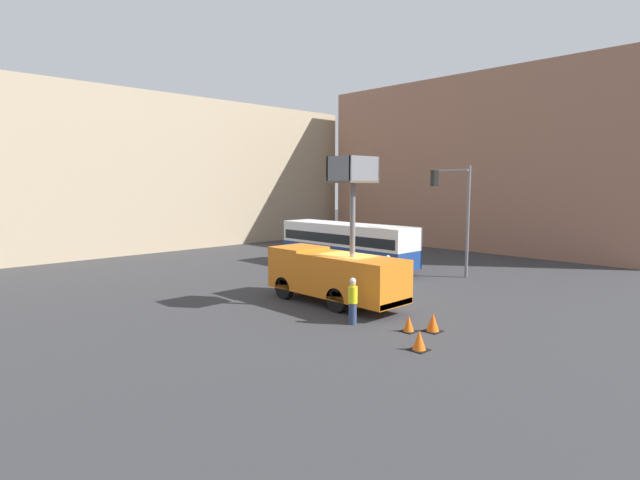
{
  "coord_description": "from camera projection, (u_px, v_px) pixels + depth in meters",
  "views": [
    {
      "loc": [
        -17.16,
        -15.41,
        5.62
      ],
      "look_at": [
        -0.79,
        1.51,
        2.94
      ],
      "focal_mm": 28.0,
      "sensor_mm": 36.0,
      "label": 1
    }
  ],
  "objects": [
    {
      "name": "ground_plane",
      "position": [
        354.0,
        303.0,
        23.49
      ],
      "size": [
        120.0,
        120.0,
        0.0
      ],
      "primitive_type": "plane",
      "color": "#333335"
    },
    {
      "name": "building_backdrop_far",
      "position": [
        114.0,
        174.0,
        42.55
      ],
      "size": [
        44.0,
        10.0,
        12.91
      ],
      "color": "tan",
      "rests_on": "ground_plane"
    },
    {
      "name": "building_backdrop_side",
      "position": [
        489.0,
        165.0,
        44.72
      ],
      "size": [
        10.0,
        28.0,
        14.52
      ],
      "color": "#936651",
      "rests_on": "ground_plane"
    },
    {
      "name": "utility_truck",
      "position": [
        334.0,
        272.0,
        23.16
      ],
      "size": [
        2.24,
        7.17,
        6.79
      ],
      "color": "orange",
      "rests_on": "ground_plane"
    },
    {
      "name": "city_bus",
      "position": [
        347.0,
        242.0,
        33.03
      ],
      "size": [
        2.42,
        10.17,
        2.97
      ],
      "rotation": [
        0.0,
        0.0,
        1.69
      ],
      "color": "navy",
      "rests_on": "ground_plane"
    },
    {
      "name": "traffic_light_pole",
      "position": [
        457.0,
        204.0,
        29.09
      ],
      "size": [
        2.73,
        2.48,
        6.66
      ],
      "color": "slate",
      "rests_on": "ground_plane"
    },
    {
      "name": "road_worker_near_truck",
      "position": [
        353.0,
        301.0,
        19.89
      ],
      "size": [
        0.38,
        0.38,
        1.89
      ],
      "rotation": [
        0.0,
        0.0,
        4.42
      ],
      "color": "navy",
      "rests_on": "ground_plane"
    },
    {
      "name": "road_worker_directing",
      "position": [
        388.0,
        272.0,
        26.64
      ],
      "size": [
        0.38,
        0.38,
        1.82
      ],
      "rotation": [
        0.0,
        0.0,
        0.3
      ],
      "color": "navy",
      "rests_on": "ground_plane"
    },
    {
      "name": "traffic_cone_near_truck",
      "position": [
        419.0,
        341.0,
        16.84
      ],
      "size": [
        0.6,
        0.6,
        0.69
      ],
      "color": "black",
      "rests_on": "ground_plane"
    },
    {
      "name": "traffic_cone_mid_road",
      "position": [
        409.0,
        324.0,
        18.96
      ],
      "size": [
        0.54,
        0.54,
        0.62
      ],
      "color": "black",
      "rests_on": "ground_plane"
    },
    {
      "name": "traffic_cone_far_side",
      "position": [
        433.0,
        323.0,
        18.98
      ],
      "size": [
        0.63,
        0.63,
        0.72
      ],
      "color": "black",
      "rests_on": "ground_plane"
    }
  ]
}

